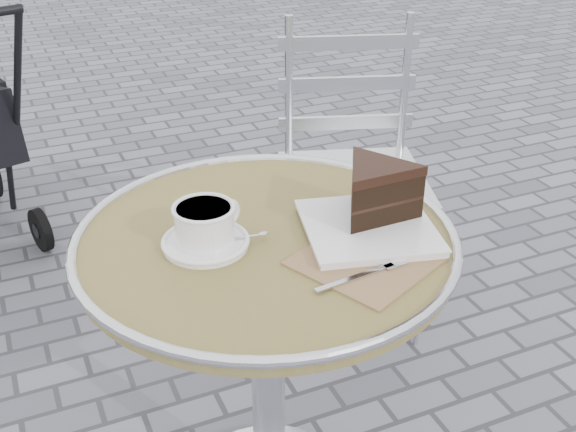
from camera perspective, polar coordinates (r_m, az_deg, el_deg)
name	(u,v)px	position (r m, az deg, el deg)	size (l,w,h in m)	color
cafe_table	(267,308)	(1.43, -1.68, -7.29)	(0.72, 0.72, 0.74)	silver
cappuccino_set	(206,228)	(1.30, -6.52, -0.97)	(0.18, 0.15, 0.08)	white
cake_plate_set	(374,199)	(1.35, 6.84, 1.31)	(0.35, 0.37, 0.13)	#8D6A4D
bistro_chair	(350,138)	(2.17, 4.90, 6.13)	(0.52, 0.52, 0.92)	silver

